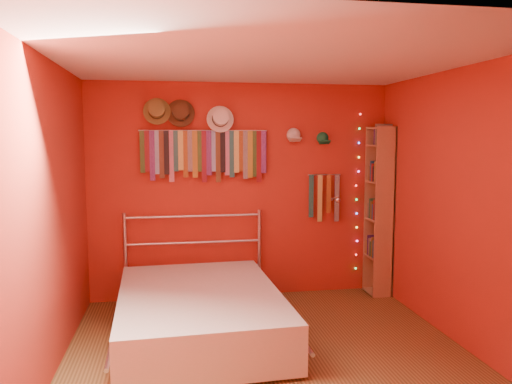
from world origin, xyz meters
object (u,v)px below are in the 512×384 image
reading_lamp (337,200)px  bookshelf (382,210)px  bed (200,312)px  tie_rack (205,152)px

reading_lamp → bookshelf: 0.58m
bed → tie_rack: bearing=80.4°
reading_lamp → bookshelf: (0.56, -0.00, -0.13)m
reading_lamp → bookshelf: bookshelf is taller
bookshelf → bed: bearing=-156.6°
reading_lamp → tie_rack: bearing=174.2°
tie_rack → bed: (-0.14, -1.12, -1.47)m
bed → bookshelf: bearing=21.0°
tie_rack → bed: tie_rack is taller
tie_rack → reading_lamp: size_ratio=5.14×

